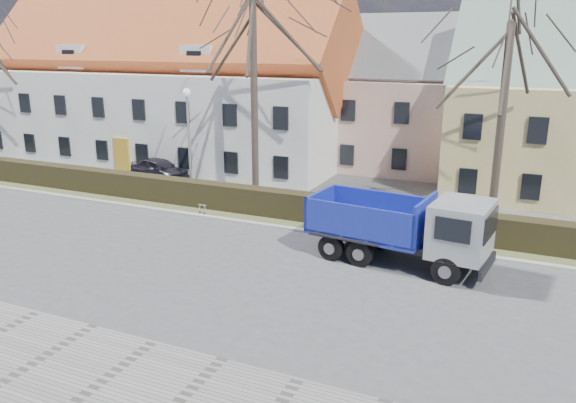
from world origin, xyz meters
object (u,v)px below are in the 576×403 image
at_px(parked_car_a, 159,169).
at_px(dump_truck, 392,226).
at_px(streetlight, 189,145).
at_px(cart_frame, 199,209).

bearing_deg(parked_car_a, dump_truck, -101.78).
bearing_deg(parked_car_a, streetlight, -112.78).
relative_size(dump_truck, cart_frame, 10.68).
bearing_deg(cart_frame, streetlight, 130.67).
bearing_deg(cart_frame, dump_truck, -11.84).
distance_m(streetlight, parked_car_a, 5.75).
bearing_deg(streetlight, parked_car_a, 144.91).
bearing_deg(dump_truck, parked_car_a, 162.75).
xyz_separation_m(streetlight, cart_frame, (1.81, -2.10, -2.69)).
xyz_separation_m(cart_frame, parked_car_a, (-6.12, 5.13, 0.38)).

